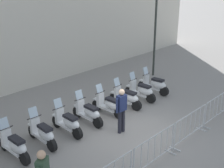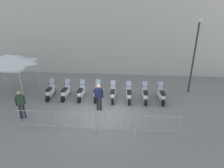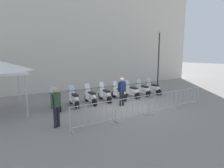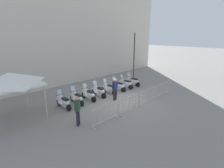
{
  "view_description": "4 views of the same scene",
  "coord_description": "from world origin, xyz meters",
  "px_view_note": "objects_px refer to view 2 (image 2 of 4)",
  "views": [
    {
      "loc": [
        -8.11,
        -6.22,
        5.74
      ],
      "look_at": [
        0.88,
        1.74,
        1.28
      ],
      "focal_mm": 49.47,
      "sensor_mm": 36.0,
      "label": 1
    },
    {
      "loc": [
        1.14,
        -10.55,
        6.48
      ],
      "look_at": [
        0.55,
        1.55,
        1.26
      ],
      "focal_mm": 32.21,
      "sensor_mm": 36.0,
      "label": 2
    },
    {
      "loc": [
        -6.7,
        -8.31,
        3.09
      ],
      "look_at": [
        -0.04,
        1.64,
        1.16
      ],
      "focal_mm": 29.13,
      "sensor_mm": 36.0,
      "label": 3
    },
    {
      "loc": [
        -9.83,
        -8.33,
        5.02
      ],
      "look_at": [
        0.52,
        1.3,
        0.95
      ],
      "focal_mm": 28.48,
      "sensor_mm": 36.0,
      "label": 4
    }
  ],
  "objects_px": {
    "motorcycle_0": "(50,92)",
    "motorcycle_7": "(162,96)",
    "motorcycle_3": "(97,93)",
    "barrier_segment_2": "(118,123)",
    "motorcycle_4": "(113,94)",
    "barrier_segment_1": "(77,121)",
    "motorcycle_2": "(81,93)",
    "barrier_segment_3": "(160,125)",
    "canopy_tent": "(8,60)",
    "motorcycle_6": "(145,95)",
    "barrier_segment_0": "(37,120)",
    "officer_mid_plaza": "(21,103)",
    "officer_near_row_end": "(99,96)",
    "motorcycle_1": "(65,93)",
    "motorcycle_5": "(129,95)",
    "street_lamp": "(195,50)"
  },
  "relations": [
    {
      "from": "canopy_tent",
      "to": "officer_near_row_end",
      "type": "bearing_deg",
      "value": -18.26
    },
    {
      "from": "motorcycle_6",
      "to": "street_lamp",
      "type": "distance_m",
      "value": 4.65
    },
    {
      "from": "barrier_segment_0",
      "to": "barrier_segment_2",
      "type": "bearing_deg",
      "value": -1.72
    },
    {
      "from": "motorcycle_3",
      "to": "barrier_segment_2",
      "type": "distance_m",
      "value": 3.91
    },
    {
      "from": "motorcycle_5",
      "to": "motorcycle_7",
      "type": "xyz_separation_m",
      "value": [
        2.19,
        -0.0,
        0.0
      ]
    },
    {
      "from": "motorcycle_0",
      "to": "barrier_segment_2",
      "type": "xyz_separation_m",
      "value": [
        4.79,
        -3.64,
        0.07
      ]
    },
    {
      "from": "barrier_segment_2",
      "to": "officer_mid_plaza",
      "type": "distance_m",
      "value": 5.66
    },
    {
      "from": "motorcycle_3",
      "to": "barrier_segment_3",
      "type": "relative_size",
      "value": 0.84
    },
    {
      "from": "motorcycle_2",
      "to": "canopy_tent",
      "type": "distance_m",
      "value": 5.55
    },
    {
      "from": "motorcycle_2",
      "to": "motorcycle_7",
      "type": "relative_size",
      "value": 1.0
    },
    {
      "from": "motorcycle_3",
      "to": "barrier_segment_0",
      "type": "relative_size",
      "value": 0.84
    },
    {
      "from": "motorcycle_2",
      "to": "motorcycle_5",
      "type": "bearing_deg",
      "value": -2.27
    },
    {
      "from": "motorcycle_7",
      "to": "barrier_segment_3",
      "type": "relative_size",
      "value": 0.84
    },
    {
      "from": "motorcycle_7",
      "to": "barrier_segment_3",
      "type": "height_order",
      "value": "motorcycle_7"
    },
    {
      "from": "motorcycle_2",
      "to": "barrier_segment_2",
      "type": "distance_m",
      "value": 4.43
    },
    {
      "from": "motorcycle_3",
      "to": "officer_mid_plaza",
      "type": "bearing_deg",
      "value": -147.6
    },
    {
      "from": "motorcycle_2",
      "to": "officer_mid_plaza",
      "type": "height_order",
      "value": "officer_mid_plaza"
    },
    {
      "from": "barrier_segment_3",
      "to": "canopy_tent",
      "type": "distance_m",
      "value": 10.96
    },
    {
      "from": "motorcycle_2",
      "to": "motorcycle_3",
      "type": "xyz_separation_m",
      "value": [
        1.09,
        0.03,
        0.0
      ]
    },
    {
      "from": "motorcycle_1",
      "to": "motorcycle_3",
      "type": "distance_m",
      "value": 2.19
    },
    {
      "from": "motorcycle_6",
      "to": "street_lamp",
      "type": "xyz_separation_m",
      "value": [
        3.38,
        1.64,
        2.74
      ]
    },
    {
      "from": "motorcycle_2",
      "to": "barrier_segment_3",
      "type": "distance_m",
      "value": 5.98
    },
    {
      "from": "motorcycle_2",
      "to": "barrier_segment_1",
      "type": "bearing_deg",
      "value": -82.45
    },
    {
      "from": "motorcycle_0",
      "to": "officer_near_row_end",
      "type": "distance_m",
      "value": 3.9
    },
    {
      "from": "barrier_segment_2",
      "to": "canopy_tent",
      "type": "height_order",
      "value": "canopy_tent"
    },
    {
      "from": "motorcycle_5",
      "to": "motorcycle_1",
      "type": "bearing_deg",
      "value": 177.75
    },
    {
      "from": "motorcycle_1",
      "to": "motorcycle_6",
      "type": "bearing_deg",
      "value": -1.89
    },
    {
      "from": "motorcycle_4",
      "to": "barrier_segment_1",
      "type": "bearing_deg",
      "value": -116.68
    },
    {
      "from": "motorcycle_0",
      "to": "barrier_segment_3",
      "type": "xyz_separation_m",
      "value": [
        6.93,
        -3.7,
        0.07
      ]
    },
    {
      "from": "motorcycle_7",
      "to": "officer_mid_plaza",
      "type": "height_order",
      "value": "officer_mid_plaza"
    },
    {
      "from": "motorcycle_2",
      "to": "barrier_segment_1",
      "type": "height_order",
      "value": "motorcycle_2"
    },
    {
      "from": "motorcycle_6",
      "to": "barrier_segment_0",
      "type": "xyz_separation_m",
      "value": [
        -6.04,
        -3.31,
        0.07
      ]
    },
    {
      "from": "motorcycle_1",
      "to": "barrier_segment_1",
      "type": "distance_m",
      "value": 3.88
    },
    {
      "from": "officer_near_row_end",
      "to": "officer_mid_plaza",
      "type": "relative_size",
      "value": 1.0
    },
    {
      "from": "officer_near_row_end",
      "to": "barrier_segment_1",
      "type": "bearing_deg",
      "value": -113.83
    },
    {
      "from": "motorcycle_3",
      "to": "officer_mid_plaza",
      "type": "relative_size",
      "value": 1.0
    },
    {
      "from": "motorcycle_0",
      "to": "motorcycle_6",
      "type": "relative_size",
      "value": 1.0
    },
    {
      "from": "barrier_segment_1",
      "to": "street_lamp",
      "type": "height_order",
      "value": "street_lamp"
    },
    {
      "from": "motorcycle_6",
      "to": "officer_near_row_end",
      "type": "xyz_separation_m",
      "value": [
        -2.97,
        -1.26,
        0.53
      ]
    },
    {
      "from": "officer_mid_plaza",
      "to": "barrier_segment_3",
      "type": "bearing_deg",
      "value": -8.24
    },
    {
      "from": "motorcycle_7",
      "to": "motorcycle_2",
      "type": "bearing_deg",
      "value": 178.61
    },
    {
      "from": "barrier_segment_3",
      "to": "officer_near_row_end",
      "type": "height_order",
      "value": "officer_near_row_end"
    },
    {
      "from": "barrier_segment_2",
      "to": "officer_mid_plaza",
      "type": "relative_size",
      "value": 1.19
    },
    {
      "from": "motorcycle_4",
      "to": "officer_mid_plaza",
      "type": "xyz_separation_m",
      "value": [
        -5.13,
        -2.44,
        0.53
      ]
    },
    {
      "from": "canopy_tent",
      "to": "officer_mid_plaza",
      "type": "bearing_deg",
      "value": -56.51
    },
    {
      "from": "motorcycle_5",
      "to": "motorcycle_6",
      "type": "xyz_separation_m",
      "value": [
        1.09,
        -0.01,
        0.0
      ]
    },
    {
      "from": "barrier_segment_2",
      "to": "barrier_segment_1",
      "type": "bearing_deg",
      "value": 178.28
    },
    {
      "from": "motorcycle_0",
      "to": "motorcycle_7",
      "type": "distance_m",
      "value": 7.65
    },
    {
      "from": "barrier_segment_1",
      "to": "barrier_segment_2",
      "type": "height_order",
      "value": "same"
    },
    {
      "from": "motorcycle_0",
      "to": "motorcycle_2",
      "type": "height_order",
      "value": "same"
    }
  ]
}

